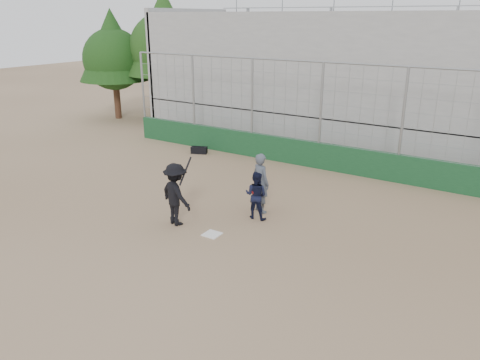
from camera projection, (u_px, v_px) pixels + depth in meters
The scene contains 10 objects.
ground at pixel (212, 235), 12.59m from camera, with size 90.00×90.00×0.00m, color brown.
home_plate at pixel (212, 234), 12.59m from camera, with size 0.44×0.44×0.02m, color white.
backstop at pixel (319, 144), 17.84m from camera, with size 18.10×0.25×4.04m.
bleachers at pixel (366, 78), 21.13m from camera, with size 20.25×6.70×6.98m.
tree_left at pixel (165, 39), 25.47m from camera, with size 4.48×4.48×7.00m.
tree_right at pixel (113, 51), 25.76m from camera, with size 3.84×3.84×6.00m.
batter_at_plate at pixel (176, 194), 12.97m from camera, with size 1.29×0.96×1.93m.
catcher_crouched at pixel (256, 203), 13.46m from camera, with size 0.72×0.57×0.99m.
umpire at pixel (261, 186), 13.84m from camera, with size 0.66×0.43×1.63m, color #464D59.
equipment_bag at pixel (199, 150), 20.01m from camera, with size 0.74×0.52×0.33m.
Camera 1 is at (6.77, -9.19, 5.57)m, focal length 35.00 mm.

